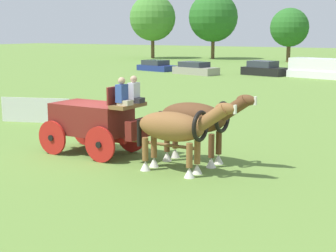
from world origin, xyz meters
TOP-DOWN VIEW (x-y plane):
  - ground_plane at (0.00, 0.00)m, footprint 220.00×220.00m
  - show_wagon at (0.17, -0.00)m, footprint 5.40×1.87m
  - draft_horse_near at (3.59, 0.61)m, footprint 3.25×0.96m
  - draft_horse_off at (3.59, -0.69)m, footprint 3.15×0.89m
  - parked_vehicle_a at (-16.84, 31.34)m, footprint 4.24×2.73m
  - parked_vehicle_b at (-11.37, 29.38)m, footprint 4.57×2.72m
  - parked_vehicle_c at (-5.53, 31.69)m, footprint 4.25×2.72m
  - parked_vehicle_d at (-0.65, 31.56)m, footprint 5.23×2.98m
  - tree_a at (-29.67, 51.14)m, footprint 6.65×6.65m
  - tree_b at (-21.35, 54.08)m, footprint 6.97×6.97m
  - tree_c at (-9.67, 52.15)m, footprint 4.92×4.92m
  - sponsor_banner at (-5.81, 3.28)m, footprint 3.04×1.11m

SIDE VIEW (x-z plane):
  - ground_plane at x=0.00m, z-range 0.00..0.00m
  - parked_vehicle_a at x=-16.84m, z-range -0.08..1.00m
  - parked_vehicle_b at x=-11.37m, z-range -0.08..1.09m
  - sponsor_banner at x=-5.81m, z-range 0.00..1.10m
  - parked_vehicle_c at x=-5.53m, z-range -0.09..1.22m
  - parked_vehicle_d at x=-0.65m, z-range -0.02..1.65m
  - show_wagon at x=0.17m, z-range -0.17..2.46m
  - draft_horse_off at x=3.59m, z-range 0.21..2.36m
  - draft_horse_near at x=3.59m, z-range 0.25..2.47m
  - tree_c at x=-9.67m, z-range 0.96..7.82m
  - tree_a at x=-29.67m, z-range 1.24..10.39m
  - tree_b at x=-21.35m, z-range 1.19..10.57m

